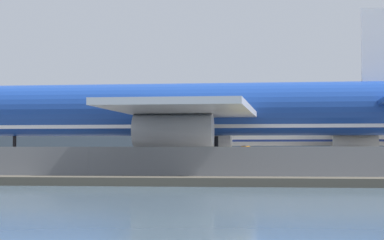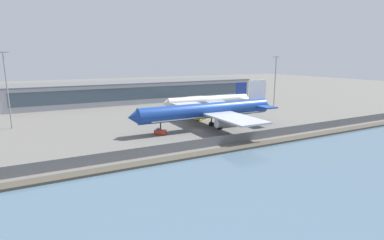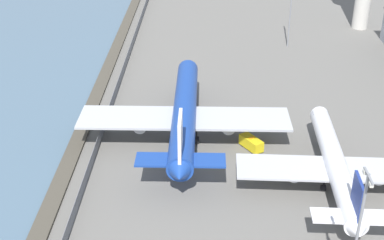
% 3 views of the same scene
% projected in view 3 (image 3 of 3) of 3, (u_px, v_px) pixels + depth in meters
% --- Properties ---
extents(ground_plane, '(500.00, 500.00, 0.00)m').
position_uv_depth(ground_plane, '(183.00, 127.00, 110.89)').
color(ground_plane, '#66635E').
extents(shoreline_seawall, '(320.00, 3.00, 0.50)m').
position_uv_depth(shoreline_seawall, '(84.00, 125.00, 111.12)').
color(shoreline_seawall, '#474238').
rests_on(shoreline_seawall, ground).
extents(perimeter_fence, '(280.00, 0.10, 2.28)m').
position_uv_depth(perimeter_fence, '(106.00, 121.00, 110.63)').
color(perimeter_fence, slate).
rests_on(perimeter_fence, ground).
extents(cargo_jet_blue, '(48.04, 40.90, 14.08)m').
position_uv_depth(cargo_jet_blue, '(185.00, 113.00, 104.61)').
color(cargo_jet_blue, '#193D93').
rests_on(cargo_jet_blue, ground).
extents(passenger_jet_white, '(39.20, 33.70, 11.03)m').
position_uv_depth(passenger_jet_white, '(335.00, 164.00, 90.50)').
color(passenger_jet_white, white).
rests_on(passenger_jet_white, ground).
extents(baggage_tug, '(3.54, 3.14, 1.80)m').
position_uv_depth(baggage_tug, '(187.00, 99.00, 120.72)').
color(baggage_tug, red).
rests_on(baggage_tug, ground).
extents(ops_van, '(5.49, 4.62, 2.48)m').
position_uv_depth(ops_van, '(252.00, 143.00, 102.44)').
color(ops_van, yellow).
rests_on(ops_van, ground).
extents(apron_light_mast_apron_east, '(3.20, 0.40, 22.70)m').
position_uv_depth(apron_light_mast_apron_east, '(291.00, 3.00, 147.18)').
color(apron_light_mast_apron_east, gray).
rests_on(apron_light_mast_apron_east, ground).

